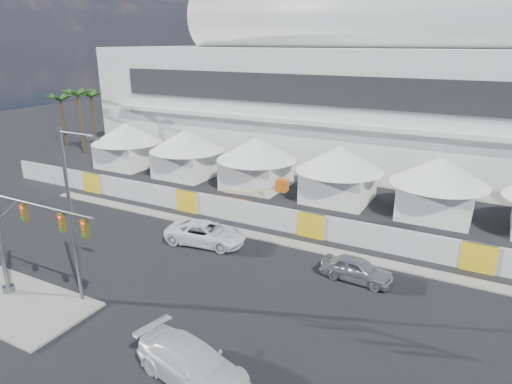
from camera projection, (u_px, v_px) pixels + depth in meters
The scene contains 13 objects.
ground at pixel (125, 305), 26.87m from camera, with size 160.00×160.00×0.00m, color black.
median_island at pixel (13, 303), 27.03m from camera, with size 10.00×5.00×0.15m, color gray.
far_curb at pixel (509, 291), 28.33m from camera, with size 80.00×1.20×0.12m, color gray.
stadium at pixel (419, 88), 54.69m from camera, with size 80.00×24.80×21.98m.
tent_row at pixel (296, 163), 45.72m from camera, with size 53.40×8.40×5.40m.
hoarding_fence at pixel (311, 225), 35.99m from camera, with size 70.00×0.25×2.00m, color silver.
palm_cluster at pixel (91, 100), 64.38m from camera, with size 10.60×10.60×8.55m.
sedan_silver at pixel (357, 269), 29.50m from camera, with size 4.62×1.86×1.57m, color #B1B2B6.
pickup_curb at pixel (206, 233), 34.81m from camera, with size 6.15×2.84×1.71m, color white.
pickup_near at pixel (193, 364), 20.70m from camera, with size 6.09×2.48×1.77m, color silver.
traffic_mast at pixel (17, 238), 26.01m from camera, with size 8.60×0.71×7.28m.
streetlight_median at pixel (73, 206), 25.32m from camera, with size 2.86×0.29×10.35m.
boom_lift at pixel (238, 203), 40.94m from camera, with size 7.26×1.94×3.65m.
Camera 1 is at (17.89, -16.94, 14.83)m, focal length 32.00 mm.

